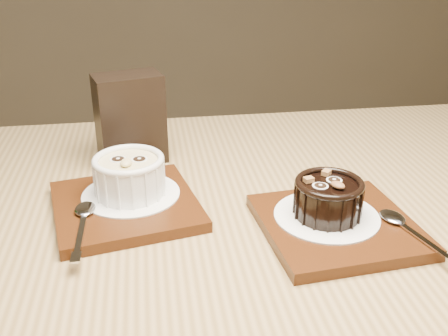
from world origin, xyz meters
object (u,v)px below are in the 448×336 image
at_px(table, 205,282).
at_px(ramekin_white, 129,174).
at_px(tray_right, 337,226).
at_px(ramekin_dark, 328,197).
at_px(condiment_stand, 130,119).
at_px(tray_left, 126,206).

relative_size(table, ramekin_white, 13.53).
height_order(tray_right, ramekin_dark, ramekin_dark).
xyz_separation_m(ramekin_dark, condiment_stand, (-0.22, 0.26, 0.03)).
bearing_deg(table, ramekin_white, 139.11).
bearing_deg(table, ramekin_dark, -16.57).
height_order(table, tray_right, tray_right).
bearing_deg(condiment_stand, table, -72.37).
distance_m(tray_left, ramekin_dark, 0.26).
bearing_deg(condiment_stand, tray_left, -98.46).
height_order(ramekin_white, tray_right, ramekin_white).
xyz_separation_m(tray_left, condiment_stand, (0.02, 0.16, 0.06)).
xyz_separation_m(ramekin_white, ramekin_dark, (0.23, -0.12, -0.00)).
bearing_deg(table, tray_left, 148.43).
distance_m(table, tray_right, 0.19).
relative_size(ramekin_white, ramekin_dark, 1.12).
bearing_deg(tray_left, ramekin_dark, -22.80).
bearing_deg(ramekin_dark, tray_left, 132.74).
height_order(tray_left, ramekin_dark, ramekin_dark).
xyz_separation_m(ramekin_white, tray_right, (0.24, -0.13, -0.04)).
relative_size(tray_left, ramekin_white, 1.92).
bearing_deg(ramekin_white, condiment_stand, 98.16).
bearing_deg(ramekin_white, tray_right, -14.13).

